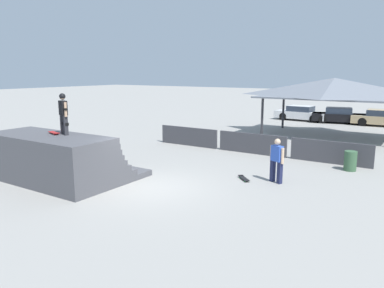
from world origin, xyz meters
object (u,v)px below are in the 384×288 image
at_px(skateboard_on_ground, 244,178).
at_px(parked_car_black, 340,116).
at_px(parked_car_tan, 382,118).
at_px(bystander_walking, 277,158).
at_px(skateboard_on_deck, 54,133).
at_px(parked_car_white, 301,113).
at_px(skater_on_deck, 63,111).
at_px(trash_bin, 350,161).

bearing_deg(skateboard_on_ground, parked_car_black, -44.14).
distance_m(skateboard_on_ground, parked_car_tan, 19.52).
height_order(bystander_walking, skateboard_on_ground, bystander_walking).
height_order(skateboard_on_ground, parked_car_black, parked_car_black).
distance_m(skateboard_on_deck, parked_car_white, 23.54).
distance_m(skater_on_deck, parked_car_tan, 24.77).
bearing_deg(skateboard_on_deck, parked_car_black, 93.93).
relative_size(bystander_walking, parked_car_tan, 0.38).
distance_m(skateboard_on_deck, skateboard_on_ground, 7.55).
relative_size(skateboard_on_deck, skateboard_on_ground, 1.08).
bearing_deg(skateboard_on_deck, bystander_walking, 48.17).
bearing_deg(trash_bin, skateboard_on_ground, -130.86).
distance_m(skateboard_on_deck, parked_car_black, 24.11).
relative_size(skater_on_deck, parked_car_white, 0.34).
relative_size(bystander_walking, skateboard_on_ground, 2.31).
relative_size(skateboard_on_ground, parked_car_black, 0.16).
xyz_separation_m(skateboard_on_ground, parked_car_tan, (2.65, 19.34, 0.54)).
xyz_separation_m(skater_on_deck, skateboard_on_ground, (5.67, 3.90, -2.66)).
xyz_separation_m(skateboard_on_deck, parked_car_black, (5.58, 23.42, -1.28)).
distance_m(skater_on_deck, parked_car_white, 23.41).
relative_size(skateboard_on_ground, trash_bin, 0.87).
distance_m(bystander_walking, parked_car_black, 19.14).
distance_m(skateboard_on_ground, trash_bin, 4.95).
bearing_deg(bystander_walking, skateboard_on_ground, 38.78).
relative_size(skateboard_on_deck, bystander_walking, 0.47).
bearing_deg(parked_car_black, trash_bin, -88.14).
height_order(skateboard_on_deck, parked_car_tan, skateboard_on_deck).
height_order(skateboard_on_ground, trash_bin, trash_bin).
bearing_deg(skater_on_deck, skateboard_on_deck, -142.68).
xyz_separation_m(parked_car_black, parked_car_tan, (3.17, -0.04, 0.00)).
bearing_deg(parked_car_black, parked_car_tan, -12.28).
height_order(skateboard_on_deck, trash_bin, skateboard_on_deck).
distance_m(skateboard_on_deck, parked_car_tan, 25.00).
height_order(skater_on_deck, parked_car_tan, skater_on_deck).
xyz_separation_m(skateboard_on_deck, skateboard_on_ground, (6.11, 4.05, -1.82)).
relative_size(skater_on_deck, parked_car_black, 0.34).
xyz_separation_m(bystander_walking, parked_car_tan, (1.45, 19.02, -0.34)).
bearing_deg(skateboard_on_ground, skater_on_deck, 78.83).
relative_size(skater_on_deck, skateboard_on_deck, 1.97).
xyz_separation_m(skateboard_on_deck, parked_car_tan, (8.76, 23.38, -1.28)).
bearing_deg(parked_car_black, parked_car_white, 169.12).
height_order(parked_car_white, parked_car_tan, same).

